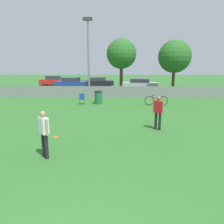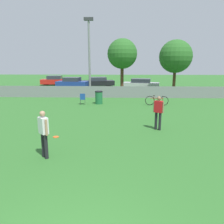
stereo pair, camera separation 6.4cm
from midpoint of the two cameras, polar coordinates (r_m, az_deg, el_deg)
name	(u,v)px [view 2 (the right image)]	position (r m, az deg, el deg)	size (l,w,h in m)	color
fence_backline	(111,92)	(20.90, -0.17, 5.26)	(23.04, 0.07, 1.21)	gray
light_pole	(89,50)	(22.57, -5.89, 15.81)	(0.90, 0.36, 7.53)	gray
tree_near_pole	(122,54)	(22.25, 2.78, 14.87)	(2.94, 2.94, 5.61)	#4C331E
tree_far_right	(176,57)	(24.82, 16.35, 13.73)	(3.48, 3.48, 5.67)	#4C331E
player_defender_red	(158,111)	(10.93, 12.19, 0.31)	(0.46, 0.39, 1.68)	black
player_receiver_white	(44,131)	(7.86, -17.20, -4.84)	(0.42, 0.42, 1.68)	black
frisbee_disc	(56,137)	(10.16, -14.26, -6.31)	(0.27, 0.27, 0.03)	#E5591E
folding_chair_sideline	(83,98)	(17.59, -7.58, 3.58)	(0.46, 0.47, 0.89)	#333338
bicycle_sideline	(157,101)	(17.46, 11.73, 2.94)	(1.80, 0.44, 0.78)	black
trash_bin	(99,97)	(17.73, -3.35, 3.82)	(0.62, 0.62, 1.05)	#1E6638
parked_car_red	(55,81)	(34.01, -14.68, 7.94)	(4.01, 1.90, 1.41)	black
parked_car_blue	(72,83)	(29.40, -10.32, 7.49)	(4.17, 2.22, 1.43)	black
parked_car_dark	(98,82)	(30.80, -3.74, 7.85)	(4.82, 2.67, 1.33)	black
parked_car_silver	(141,84)	(28.00, 7.65, 7.26)	(4.75, 2.61, 1.33)	black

